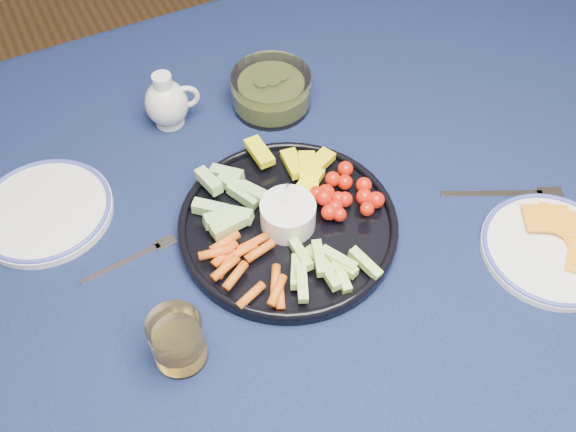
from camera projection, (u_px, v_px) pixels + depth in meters
name	position (u px, v px, depth m)	size (l,w,h in m)	color
dining_table	(317.00, 215.00, 1.09)	(1.67, 1.07, 0.75)	#492718
crudite_platter	(286.00, 222.00, 0.95)	(0.33, 0.33, 0.10)	black
creamer_pitcher	(167.00, 103.00, 1.07)	(0.09, 0.07, 0.10)	silver
pickle_bowl	(271.00, 92.00, 1.11)	(0.14, 0.14, 0.06)	white
cheese_plate	(552.00, 248.00, 0.93)	(0.20, 0.20, 0.02)	white
juice_tumbler	(178.00, 342.00, 0.81)	(0.07, 0.07, 0.08)	white
fork_left	(137.00, 256.00, 0.93)	(0.15, 0.03, 0.00)	white
fork_right	(512.00, 194.00, 1.00)	(0.18, 0.10, 0.00)	white
side_plate_extra	(44.00, 210.00, 0.97)	(0.21, 0.21, 0.02)	white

